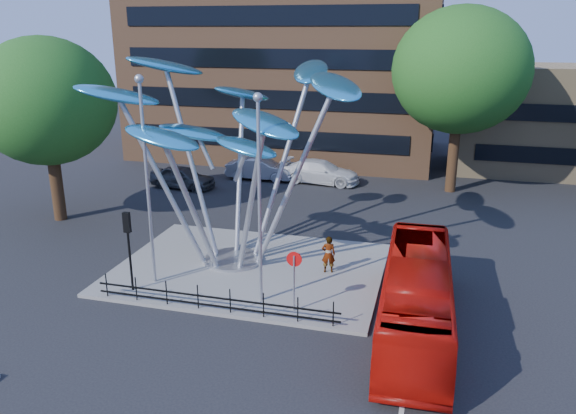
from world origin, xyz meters
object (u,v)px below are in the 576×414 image
(tree_left, at_px, (46,102))
(parked_car_mid, at_px, (260,169))
(pedestrian, at_px, (328,254))
(street_lamp_right, at_px, (259,182))
(traffic_light_island, at_px, (128,235))
(parked_car_right, at_px, (321,172))
(leaf_sculpture, at_px, (229,118))
(tree_right, at_px, (461,71))
(no_entry_sign_island, at_px, (294,271))
(street_lamp_left, at_px, (146,164))
(parked_car_left, at_px, (183,177))
(red_bus, at_px, (416,296))

(tree_left, height_order, parked_car_mid, tree_left)
(pedestrian, bearing_deg, street_lamp_right, 46.15)
(traffic_light_island, relative_size, parked_car_right, 0.61)
(leaf_sculpture, height_order, street_lamp_right, leaf_sculpture)
(tree_right, distance_m, leaf_sculpture, 18.37)
(tree_right, distance_m, traffic_light_island, 24.06)
(parked_car_mid, xyz_separation_m, parked_car_right, (4.50, 0.19, -0.00))
(no_entry_sign_island, height_order, parked_car_mid, no_entry_sign_island)
(street_lamp_left, xyz_separation_m, parked_car_left, (-5.48, 14.50, -4.58))
(street_lamp_right, relative_size, parked_car_right, 1.48)
(leaf_sculpture, xyz_separation_m, parked_car_mid, (-3.42, 14.95, -6.06))
(red_bus, relative_size, parked_car_mid, 2.02)
(street_lamp_right, bearing_deg, tree_right, 68.46)
(street_lamp_right, relative_size, no_entry_sign_island, 3.39)
(parked_car_left, height_order, parked_car_mid, parked_car_mid)
(no_entry_sign_island, bearing_deg, red_bus, -1.11)
(pedestrian, relative_size, parked_car_mid, 0.35)
(tree_left, distance_m, parked_car_left, 10.79)
(traffic_light_island, distance_m, parked_car_mid, 19.22)
(parked_car_left, bearing_deg, parked_car_right, -61.01)
(tree_left, height_order, red_bus, tree_left)
(street_lamp_right, distance_m, parked_car_left, 18.80)
(tree_left, bearing_deg, no_entry_sign_island, -25.07)
(no_entry_sign_island, height_order, parked_car_right, no_entry_sign_island)
(street_lamp_left, bearing_deg, parked_car_right, 79.14)
(red_bus, height_order, parked_car_left, red_bus)
(no_entry_sign_island, relative_size, red_bus, 0.25)
(pedestrian, bearing_deg, no_entry_sign_island, 69.06)
(leaf_sculpture, height_order, parked_car_right, leaf_sculpture)
(tree_left, xyz_separation_m, no_entry_sign_island, (16.00, -7.48, -4.98))
(parked_car_left, relative_size, parked_car_mid, 0.92)
(tree_left, height_order, street_lamp_right, tree_left)
(street_lamp_right, xyz_separation_m, parked_car_left, (-10.48, 15.00, -4.32))
(red_bus, relative_size, parked_car_left, 2.19)
(pedestrian, bearing_deg, parked_car_mid, -74.43)
(parked_car_right, bearing_deg, tree_right, -83.27)
(red_bus, bearing_deg, tree_right, 84.46)
(tree_left, relative_size, traffic_light_island, 3.01)
(traffic_light_island, xyz_separation_m, parked_car_mid, (-0.48, 19.13, -1.80))
(traffic_light_island, bearing_deg, red_bus, -0.36)
(street_lamp_left, bearing_deg, leaf_sculpture, 52.60)
(leaf_sculpture, distance_m, traffic_light_island, 6.65)
(street_lamp_left, bearing_deg, red_bus, -5.52)
(street_lamp_right, distance_m, red_bus, 7.16)
(street_lamp_right, height_order, no_entry_sign_island, street_lamp_right)
(pedestrian, relative_size, parked_car_left, 0.38)
(no_entry_sign_island, bearing_deg, tree_right, 72.88)
(pedestrian, relative_size, parked_car_right, 0.31)
(no_entry_sign_island, xyz_separation_m, pedestrian, (0.59, 3.89, -0.81))
(red_bus, distance_m, parked_car_left, 22.76)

